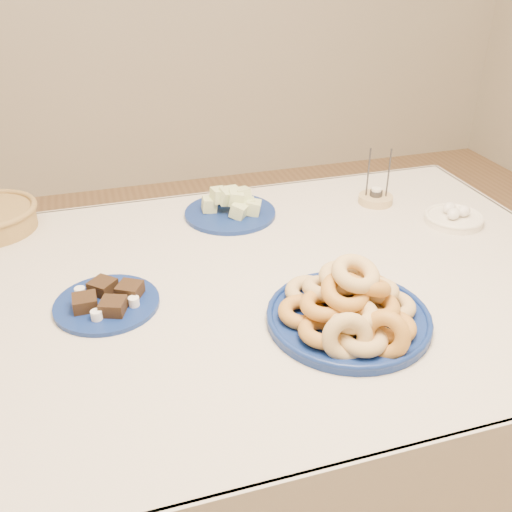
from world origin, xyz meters
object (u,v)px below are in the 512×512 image
at_px(brownie_plate, 107,301).
at_px(donut_platter, 350,308).
at_px(egg_bowl, 454,217).
at_px(candle_holder, 376,198).
at_px(melon_plate, 232,207).
at_px(dining_table, 250,319).

bearing_deg(brownie_plate, donut_platter, -24.13).
height_order(brownie_plate, egg_bowl, egg_bowl).
bearing_deg(egg_bowl, brownie_plate, -171.97).
bearing_deg(candle_holder, melon_plate, 174.39).
height_order(melon_plate, brownie_plate, melon_plate).
relative_size(dining_table, brownie_plate, 5.68).
distance_m(brownie_plate, egg_bowl, 0.98).
relative_size(donut_platter, melon_plate, 1.32).
bearing_deg(donut_platter, brownie_plate, 155.87).
bearing_deg(donut_platter, dining_table, 125.31).
xyz_separation_m(brownie_plate, egg_bowl, (0.97, 0.14, 0.00)).
bearing_deg(dining_table, melon_plate, 81.62).
distance_m(donut_platter, brownie_plate, 0.53).
height_order(dining_table, melon_plate, melon_plate).
height_order(donut_platter, brownie_plate, donut_platter).
relative_size(melon_plate, egg_bowl, 1.55).
xyz_separation_m(melon_plate, brownie_plate, (-0.38, -0.37, -0.01)).
height_order(dining_table, candle_holder, candle_holder).
bearing_deg(dining_table, donut_platter, -54.69).
bearing_deg(donut_platter, egg_bowl, 35.88).
bearing_deg(melon_plate, donut_platter, -80.29).
bearing_deg(donut_platter, melon_plate, 99.71).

